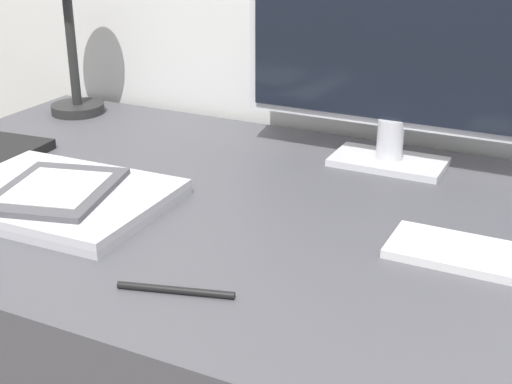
# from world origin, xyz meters

# --- Properties ---
(monitor) EXTENTS (0.54, 0.11, 0.47)m
(monitor) POSITION_xyz_m (0.06, 0.41, 1.01)
(monitor) COLOR silver
(monitor) RESTS_ON desk
(keyboard) EXTENTS (0.26, 0.10, 0.01)m
(keyboard) POSITION_xyz_m (0.28, 0.12, 0.76)
(keyboard) COLOR silver
(keyboard) RESTS_ON desk
(laptop) EXTENTS (0.33, 0.26, 0.02)m
(laptop) POSITION_xyz_m (-0.34, 0.02, 0.77)
(laptop) COLOR #BCBCC1
(laptop) RESTS_ON desk
(ereader) EXTENTS (0.20, 0.23, 0.01)m
(ereader) POSITION_xyz_m (-0.33, 0.01, 0.78)
(ereader) COLOR #4C4C51
(ereader) RESTS_ON laptop
(pen) EXTENTS (0.14, 0.05, 0.01)m
(pen) POSITION_xyz_m (-0.04, -0.13, 0.76)
(pen) COLOR black
(pen) RESTS_ON desk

